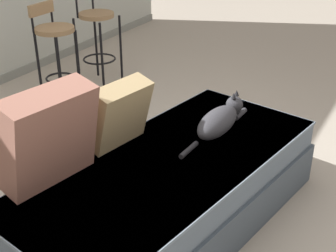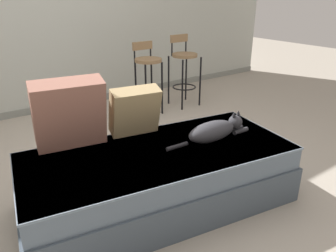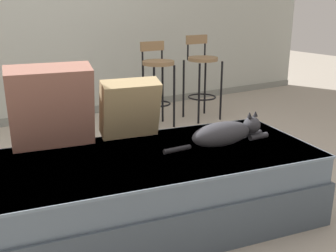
% 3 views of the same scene
% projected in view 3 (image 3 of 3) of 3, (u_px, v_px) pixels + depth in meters
% --- Properties ---
extents(ground_plane, '(16.00, 16.00, 0.00)m').
position_uv_depth(ground_plane, '(128.00, 196.00, 2.78)').
color(ground_plane, '#A89E8E').
rests_on(ground_plane, ground).
extents(wall_back_panel, '(8.00, 0.10, 2.60)m').
position_uv_depth(wall_back_panel, '(33.00, 3.00, 4.22)').
color(wall_back_panel, '#B7BCB2').
rests_on(wall_back_panel, ground).
extents(wall_baseboard_trim, '(8.00, 0.02, 0.09)m').
position_uv_depth(wall_baseboard_trim, '(45.00, 117.00, 4.55)').
color(wall_baseboard_trim, gray).
rests_on(wall_baseboard_trim, ground).
extents(couch, '(2.07, 1.19, 0.45)m').
position_uv_depth(couch, '(155.00, 188.00, 2.38)').
color(couch, '#44505B').
rests_on(couch, ground).
extents(throw_pillow_corner, '(0.53, 0.35, 0.51)m').
position_uv_depth(throw_pillow_corner, '(51.00, 106.00, 2.35)').
color(throw_pillow_corner, '#936051').
rests_on(throw_pillow_corner, couch).
extents(throw_pillow_middle, '(0.40, 0.29, 0.39)m').
position_uv_depth(throw_pillow_middle, '(130.00, 108.00, 2.54)').
color(throw_pillow_middle, tan).
rests_on(throw_pillow_middle, couch).
extents(cat, '(0.74, 0.18, 0.19)m').
position_uv_depth(cat, '(225.00, 133.00, 2.44)').
color(cat, '#333338').
rests_on(cat, couch).
extents(bar_stool_near_window, '(0.34, 0.34, 0.91)m').
position_uv_depth(bar_stool_near_window, '(158.00, 73.00, 4.21)').
color(bar_stool_near_window, black).
rests_on(bar_stool_near_window, ground).
extents(bar_stool_by_doorway, '(0.34, 0.34, 0.96)m').
position_uv_depth(bar_stool_by_doorway, '(202.00, 71.00, 4.50)').
color(bar_stool_by_doorway, black).
rests_on(bar_stool_by_doorway, ground).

